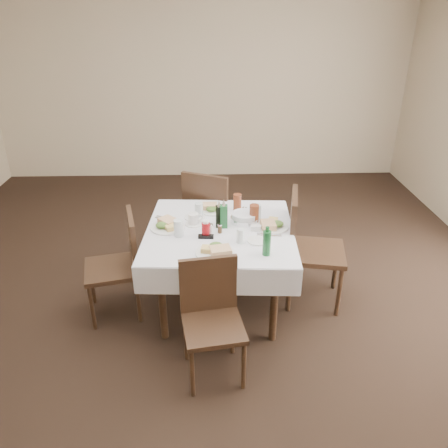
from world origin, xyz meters
name	(u,v)px	position (x,y,z in m)	size (l,w,h in m)	color
ground_plane	(198,313)	(0.00, 0.00, 0.00)	(7.00, 7.00, 0.00)	black
room_shell	(191,115)	(0.00, 0.00, 1.71)	(6.04, 7.04, 2.80)	#C9B194
dining_table	(220,239)	(0.19, 0.11, 0.67)	(1.26, 1.26, 0.76)	black
chair_north	(210,211)	(0.11, 0.89, 0.56)	(0.62, 0.62, 0.99)	black
chair_south	(211,311)	(0.12, -0.60, 0.49)	(0.47, 0.47, 0.86)	black
chair_east	(305,242)	(0.93, 0.20, 0.58)	(0.56, 0.56, 1.01)	black
chair_west	(121,259)	(-0.62, 0.07, 0.52)	(0.52, 0.52, 0.91)	black
meal_north	(212,209)	(0.14, 0.47, 0.78)	(0.25, 0.25, 0.05)	white
meal_south	(216,251)	(0.16, -0.28, 0.79)	(0.29, 0.29, 0.06)	white
meal_east	(272,225)	(0.62, 0.13, 0.79)	(0.28, 0.28, 0.06)	white
meal_west	(167,225)	(-0.24, 0.15, 0.79)	(0.28, 0.28, 0.06)	white
side_plate_a	(195,217)	(-0.02, 0.33, 0.77)	(0.18, 0.18, 0.01)	white
side_plate_b	(258,241)	(0.48, -0.11, 0.77)	(0.16, 0.16, 0.01)	white
water_n	(199,210)	(0.02, 0.35, 0.83)	(0.07, 0.07, 0.13)	silver
water_s	(241,236)	(0.35, -0.12, 0.82)	(0.06, 0.06, 0.12)	silver
water_e	(256,212)	(0.51, 0.28, 0.83)	(0.08, 0.08, 0.14)	silver
water_w	(179,228)	(-0.13, 0.00, 0.83)	(0.07, 0.07, 0.14)	silver
iced_tea_a	(237,202)	(0.36, 0.48, 0.84)	(0.07, 0.07, 0.15)	brown
iced_tea_b	(254,214)	(0.48, 0.22, 0.84)	(0.08, 0.08, 0.16)	brown
bread_basket	(244,218)	(0.41, 0.25, 0.80)	(0.24, 0.24, 0.08)	silver
oil_cruet_dark	(219,216)	(0.19, 0.16, 0.86)	(0.06, 0.06, 0.23)	black
oil_cruet_green	(224,215)	(0.23, 0.15, 0.87)	(0.06, 0.06, 0.25)	#1B5F2C
ketchup_bottle	(206,229)	(0.08, -0.01, 0.83)	(0.06, 0.06, 0.14)	#9C0B12
salt_shaker	(211,229)	(0.12, 0.04, 0.80)	(0.04, 0.04, 0.08)	white
pepper_shaker	(220,229)	(0.19, 0.05, 0.80)	(0.03, 0.03, 0.08)	#44301A
coffee_mug	(194,219)	(-0.02, 0.20, 0.81)	(0.15, 0.14, 0.10)	white
sunglasses	(206,237)	(0.08, -0.04, 0.78)	(0.12, 0.05, 0.03)	black
green_bottle	(267,243)	(0.52, -0.30, 0.86)	(0.06, 0.06, 0.22)	#1B5F2C
sugar_caddy	(256,228)	(0.49, 0.08, 0.78)	(0.09, 0.06, 0.04)	white
cutlery_n	(242,211)	(0.40, 0.46, 0.77)	(0.09, 0.16, 0.01)	silver
cutlery_s	(201,255)	(0.05, -0.30, 0.77)	(0.07, 0.17, 0.01)	silver
cutlery_e	(269,235)	(0.58, -0.01, 0.77)	(0.20, 0.07, 0.01)	silver
cutlery_w	(166,219)	(-0.26, 0.31, 0.77)	(0.21, 0.12, 0.01)	silver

